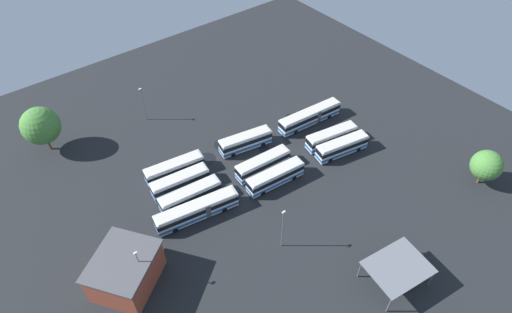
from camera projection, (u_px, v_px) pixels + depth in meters
ground_plane at (260, 165)px, 83.76m from camera, size 109.65×109.65×0.00m
bus_row0_slot0 at (310, 116)px, 91.52m from camera, size 15.00×3.83×3.39m
bus_row0_slot2 at (331, 137)px, 86.86m from camera, size 11.25×4.54×3.39m
bus_row0_slot3 at (342, 147)px, 84.80m from camera, size 11.28×4.63×3.39m
bus_row1_slot0 at (245, 141)px, 85.92m from camera, size 11.13×4.56×3.39m
bus_row1_slot2 at (263, 164)px, 81.36m from camera, size 11.26×3.38×3.39m
bus_row1_slot3 at (275, 177)px, 79.00m from camera, size 11.60×3.62×3.39m
bus_row2_slot0 at (175, 169)px, 80.46m from camera, size 11.52×4.22×3.39m
bus_row2_slot1 at (180, 182)px, 78.05m from camera, size 11.05×3.92×3.39m
bus_row2_slot2 at (190, 196)px, 75.73m from camera, size 11.49×3.78×3.39m
bus_row2_slot3 at (197, 210)px, 73.42m from camera, size 15.05×5.03×3.39m
depot_building at (125, 271)px, 63.67m from camera, size 13.09×12.79×6.02m
maintenance_shelter at (398, 267)px, 63.15m from camera, size 9.91×8.27×4.08m
lamp_post_far_corner at (283, 228)px, 66.98m from camera, size 0.56×0.28×8.98m
lamp_post_near_entrance at (140, 267)px, 62.45m from camera, size 0.56×0.28×8.29m
lamp_post_mid_lot at (143, 103)px, 90.49m from camera, size 0.56×0.28×8.17m
tree_south_edge at (487, 165)px, 77.18m from camera, size 5.62×5.62×7.42m
tree_east_edge at (41, 126)px, 82.66m from camera, size 7.42×7.42×9.86m
puddle_centre_drain at (290, 117)px, 94.22m from camera, size 2.34×2.34×0.01m
puddle_between_rows at (264, 149)px, 86.93m from camera, size 2.27×2.27×0.01m
puddle_front_lane at (207, 159)px, 84.78m from camera, size 3.82×3.82×0.01m
puddle_back_corner at (222, 145)px, 87.87m from camera, size 3.28×3.28×0.01m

